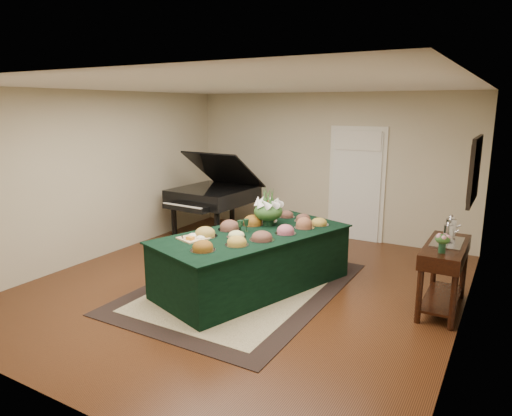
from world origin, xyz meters
The scene contains 14 objects.
ground centered at (0.00, 0.00, 0.00)m, with size 6.00×6.00×0.00m, color black.
area_rug centered at (0.02, -0.10, 0.01)m, with size 2.42×3.39×0.01m.
kitchen_doorway centered at (0.60, 2.97, 1.02)m, with size 1.05×0.07×2.10m.
buffet_table centered at (0.13, -0.01, 0.39)m, with size 2.06×2.96×0.78m.
food_platters centered at (0.16, 0.10, 0.83)m, with size 1.37×2.26×0.14m.
cutting_board centered at (-0.39, -0.62, 0.81)m, with size 0.42×0.42×0.10m.
green_goblets centered at (0.00, -0.04, 0.87)m, with size 0.11×0.18×0.18m.
floral_centerpiece centered at (0.10, 0.47, 1.03)m, with size 0.43×0.43×0.43m.
grand_piano centered at (-1.82, 1.83, 0.81)m, with size 1.49×1.65×1.64m.
wicker_basket centered at (-1.02, 1.22, 0.13)m, with size 0.41×0.41×0.26m, color olive.
mahogany_sideboard centered at (2.50, 0.53, 0.65)m, with size 0.45×1.19×0.84m.
tea_service centered at (2.50, 0.71, 0.96)m, with size 0.34×0.58×0.30m.
pink_bouquet centered at (2.50, 0.16, 0.99)m, with size 0.18×0.18×0.23m.
wall_painting centered at (2.72, 0.53, 1.75)m, with size 0.05×0.95×0.75m.
Camera 1 is at (3.12, -5.13, 2.46)m, focal length 32.00 mm.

